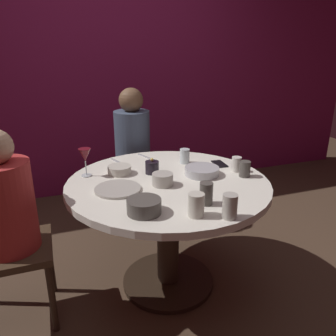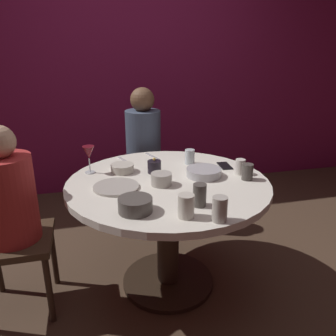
# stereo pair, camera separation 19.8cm
# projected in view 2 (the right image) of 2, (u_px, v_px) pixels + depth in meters

# --- Properties ---
(ground_plane) EXTENTS (8.00, 8.00, 0.00)m
(ground_plane) POSITION_uv_depth(u_px,v_px,m) (168.00, 282.00, 2.26)
(ground_plane) COLOR #4C3828
(back_wall) EXTENTS (6.00, 0.10, 2.60)m
(back_wall) POSITION_uv_depth(u_px,v_px,m) (127.00, 67.00, 3.43)
(back_wall) COLOR maroon
(back_wall) RESTS_ON ground
(dining_table) EXTENTS (1.21, 1.21, 0.74)m
(dining_table) POSITION_uv_depth(u_px,v_px,m) (168.00, 206.00, 2.07)
(dining_table) COLOR silver
(dining_table) RESTS_ON ground
(seated_diner_left) EXTENTS (0.40, 0.40, 1.12)m
(seated_diner_left) POSITION_uv_depth(u_px,v_px,m) (8.00, 202.00, 1.82)
(seated_diner_left) COLOR #3F2D1E
(seated_diner_left) RESTS_ON ground
(seated_diner_back) EXTENTS (0.40, 0.40, 1.19)m
(seated_diner_back) POSITION_uv_depth(u_px,v_px,m) (143.00, 143.00, 2.80)
(seated_diner_back) COLOR #3F2D1E
(seated_diner_back) RESTS_ON ground
(candle_holder) EXTENTS (0.09, 0.09, 0.10)m
(candle_holder) POSITION_uv_depth(u_px,v_px,m) (154.00, 167.00, 2.12)
(candle_holder) COLOR black
(candle_holder) RESTS_ON dining_table
(wine_glass) EXTENTS (0.08, 0.08, 0.18)m
(wine_glass) POSITION_uv_depth(u_px,v_px,m) (89.00, 154.00, 2.09)
(wine_glass) COLOR silver
(wine_glass) RESTS_ON dining_table
(dinner_plate) EXTENTS (0.26, 0.26, 0.01)m
(dinner_plate) POSITION_uv_depth(u_px,v_px,m) (116.00, 187.00, 1.90)
(dinner_plate) COLOR #B2ADA3
(dinner_plate) RESTS_ON dining_table
(cell_phone) EXTENTS (0.08, 0.15, 0.01)m
(cell_phone) POSITION_uv_depth(u_px,v_px,m) (225.00, 166.00, 2.25)
(cell_phone) COLOR black
(cell_phone) RESTS_ON dining_table
(bowl_serving_large) EXTENTS (0.22, 0.22, 0.05)m
(bowl_serving_large) POSITION_uv_depth(u_px,v_px,m) (204.00, 172.00, 2.07)
(bowl_serving_large) COLOR #B7B7BC
(bowl_serving_large) RESTS_ON dining_table
(bowl_salad_center) EXTENTS (0.17, 0.17, 0.07)m
(bowl_salad_center) POSITION_uv_depth(u_px,v_px,m) (135.00, 205.00, 1.62)
(bowl_salad_center) COLOR #4C4742
(bowl_salad_center) RESTS_ON dining_table
(bowl_small_white) EXTENTS (0.15, 0.15, 0.05)m
(bowl_small_white) POSITION_uv_depth(u_px,v_px,m) (122.00, 168.00, 2.14)
(bowl_small_white) COLOR beige
(bowl_small_white) RESTS_ON dining_table
(bowl_sauce_side) EXTENTS (0.12, 0.12, 0.07)m
(bowl_sauce_side) POSITION_uv_depth(u_px,v_px,m) (161.00, 179.00, 1.93)
(bowl_sauce_side) COLOR #B2ADA3
(bowl_sauce_side) RESTS_ON dining_table
(cup_near_candle) EXTENTS (0.07, 0.07, 0.10)m
(cup_near_candle) POSITION_uv_depth(u_px,v_px,m) (247.00, 172.00, 2.01)
(cup_near_candle) COLOR #4C4742
(cup_near_candle) RESTS_ON dining_table
(cup_by_left_diner) EXTENTS (0.06, 0.06, 0.10)m
(cup_by_left_diner) POSITION_uv_depth(u_px,v_px,m) (240.00, 167.00, 2.10)
(cup_by_left_diner) COLOR silver
(cup_by_left_diner) RESTS_ON dining_table
(cup_by_right_diner) EXTENTS (0.07, 0.07, 0.10)m
(cup_by_right_diner) POSITION_uv_depth(u_px,v_px,m) (190.00, 157.00, 2.28)
(cup_by_right_diner) COLOR silver
(cup_by_right_diner) RESTS_ON dining_table
(cup_center_front) EXTENTS (0.07, 0.07, 0.12)m
(cup_center_front) POSITION_uv_depth(u_px,v_px,m) (200.00, 195.00, 1.67)
(cup_center_front) COLOR #4C4742
(cup_center_front) RESTS_ON dining_table
(cup_far_edge) EXTENTS (0.08, 0.08, 0.11)m
(cup_far_edge) POSITION_uv_depth(u_px,v_px,m) (186.00, 206.00, 1.56)
(cup_far_edge) COLOR beige
(cup_far_edge) RESTS_ON dining_table
(cup_beside_wine) EXTENTS (0.07, 0.07, 0.12)m
(cup_beside_wine) POSITION_uv_depth(u_px,v_px,m) (220.00, 209.00, 1.52)
(cup_beside_wine) COLOR #B2ADA3
(cup_beside_wine) RESTS_ON dining_table
(fork_near_plate) EXTENTS (0.08, 0.17, 0.01)m
(fork_near_plate) POSITION_uv_depth(u_px,v_px,m) (153.00, 156.00, 2.45)
(fork_near_plate) COLOR #B7B7BC
(fork_near_plate) RESTS_ON dining_table
(knife_near_plate) EXTENTS (0.07, 0.18, 0.01)m
(knife_near_plate) POSITION_uv_depth(u_px,v_px,m) (124.00, 160.00, 2.36)
(knife_near_plate) COLOR #B7B7BC
(knife_near_plate) RESTS_ON dining_table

